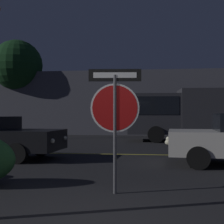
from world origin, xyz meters
name	(u,v)px	position (x,y,z in m)	size (l,w,h in m)	color
road_center_stripe	(130,154)	(0.00, 7.15, 0.00)	(32.88, 0.12, 0.01)	gold
stop_sign	(115,107)	(0.07, 1.65, 1.55)	(0.94, 0.11, 2.22)	#4C4C51
delivery_truck	(193,112)	(2.99, 13.05, 1.55)	(7.19, 2.66, 2.74)	#2D2D33
tree_0	(17,66)	(-8.92, 17.89, 5.00)	(3.69, 3.69, 6.87)	#422D1E
building_backdrop	(106,104)	(-2.58, 19.45, 2.25)	(24.69, 4.06, 4.49)	#4C4C56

